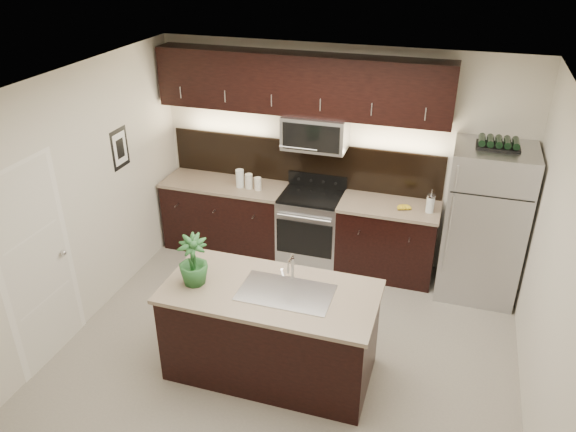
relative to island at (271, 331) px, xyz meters
name	(u,v)px	position (x,y,z in m)	size (l,w,h in m)	color
ground	(290,345)	(0.07, 0.39, -0.47)	(4.50, 4.50, 0.00)	gray
room_walls	(277,198)	(-0.04, 0.35, 1.22)	(4.52, 4.02, 2.71)	beige
counter_run	(295,226)	(-0.39, 2.08, 0.00)	(3.51, 0.65, 0.94)	black
upper_fixtures	(302,94)	(-0.36, 2.22, 1.67)	(3.49, 0.40, 1.66)	black
island	(271,331)	(0.00, 0.00, 0.00)	(1.96, 0.96, 0.94)	black
sink_faucet	(286,291)	(0.15, 0.01, 0.48)	(0.84, 0.50, 0.28)	silver
refrigerator	(484,223)	(1.85, 2.02, 0.43)	(0.87, 0.78, 1.80)	#B2B2B7
wine_rack	(499,143)	(1.85, 2.02, 1.37)	(0.44, 0.27, 0.10)	black
plant	(193,260)	(-0.70, -0.10, 0.71)	(0.27, 0.27, 0.49)	#215224
canisters	(247,180)	(-1.01, 2.02, 0.57)	(0.34, 0.11, 0.23)	silver
french_press	(430,204)	(1.24, 2.03, 0.57)	(0.10, 0.10, 0.28)	silver
bananas	(400,207)	(0.90, 2.00, 0.49)	(0.17, 0.13, 0.05)	gold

